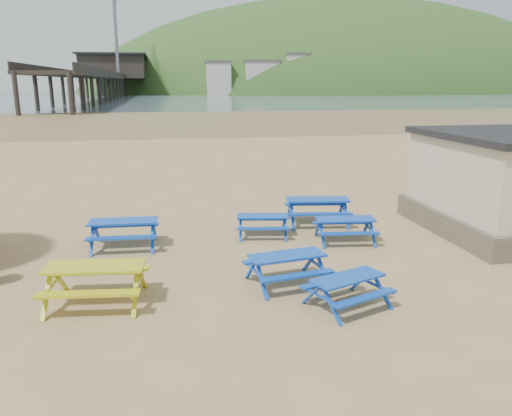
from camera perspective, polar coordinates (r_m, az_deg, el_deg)
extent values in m
plane|color=tan|center=(13.51, -3.67, -5.87)|extent=(400.00, 400.00, 0.00)
plane|color=olive|center=(67.79, -9.44, 10.07)|extent=(400.00, 400.00, 0.00)
plane|color=#495C69|center=(182.68, -10.34, 12.50)|extent=(400.00, 400.00, 0.00)
cube|color=#0934AB|center=(14.73, -14.94, -1.47)|extent=(1.95, 0.83, 0.05)
cube|color=#0934AB|center=(15.42, -14.60, -1.90)|extent=(1.92, 0.36, 0.05)
cube|color=#0934AB|center=(14.20, -15.16, -3.32)|extent=(1.92, 0.36, 0.05)
cube|color=#0934AB|center=(15.32, 0.77, -0.92)|extent=(1.65, 0.87, 0.04)
cube|color=#0934AB|center=(15.89, 0.71, -1.28)|extent=(1.58, 0.48, 0.04)
cube|color=#0934AB|center=(14.88, 0.82, -2.35)|extent=(1.58, 0.48, 0.04)
cube|color=#0934AB|center=(16.73, 7.07, 0.97)|extent=(2.15, 1.08, 0.06)
cube|color=#0934AB|center=(17.47, 6.67, 0.46)|extent=(2.08, 0.57, 0.06)
cube|color=#0934AB|center=(16.16, 7.43, -0.69)|extent=(2.08, 0.57, 0.06)
cube|color=#0934AB|center=(11.66, 3.58, -5.45)|extent=(1.85, 0.97, 0.05)
cube|color=#0934AB|center=(12.26, 2.46, -5.80)|extent=(1.78, 0.54, 0.05)
cube|color=#0934AB|center=(11.25, 4.77, -7.70)|extent=(1.78, 0.54, 0.05)
cube|color=#0934AB|center=(10.72, 10.47, -7.85)|extent=(1.72, 1.16, 0.04)
cube|color=#0934AB|center=(11.18, 8.57, -8.19)|extent=(1.57, 0.78, 0.04)
cube|color=#0934AB|center=(10.46, 12.38, -9.99)|extent=(1.57, 0.78, 0.04)
cube|color=#A3A913|center=(11.16, -17.97, -6.38)|extent=(2.14, 1.03, 0.06)
cube|color=#A3A913|center=(11.90, -17.08, -6.68)|extent=(2.09, 0.52, 0.06)
cube|color=#A3A913|center=(10.66, -18.70, -9.29)|extent=(2.09, 0.52, 0.06)
cube|color=black|center=(188.34, -16.09, 14.05)|extent=(9.00, 220.00, 0.60)
cube|color=black|center=(199.37, -15.88, 15.19)|extent=(22.00, 30.00, 8.00)
cube|color=black|center=(199.53, -15.97, 16.43)|extent=(24.00, 32.00, 0.60)
cylinder|color=slate|center=(177.80, -15.73, 18.63)|extent=(1.00, 1.00, 28.00)
ellipsoid|color=#2D4C1E|center=(259.70, 10.26, 10.72)|extent=(264.00, 144.00, 108.00)
cube|color=#0934AB|center=(14.98, 10.17, -1.25)|extent=(1.79, 0.87, 0.05)
cube|color=#0934AB|center=(15.59, 9.63, -1.64)|extent=(1.74, 0.44, 0.05)
cube|color=#0934AB|center=(14.52, 10.66, -2.87)|extent=(1.74, 0.44, 0.05)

